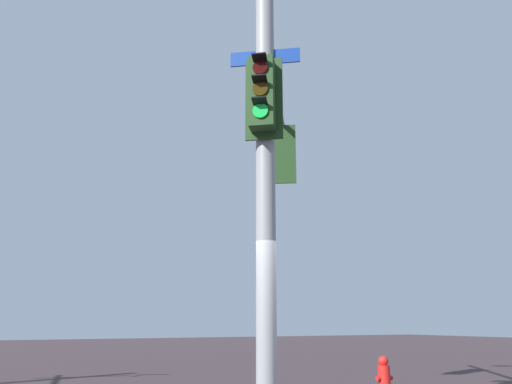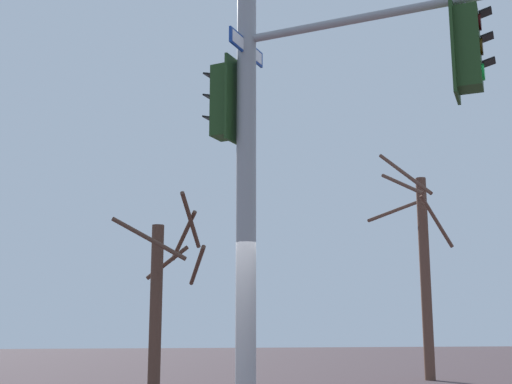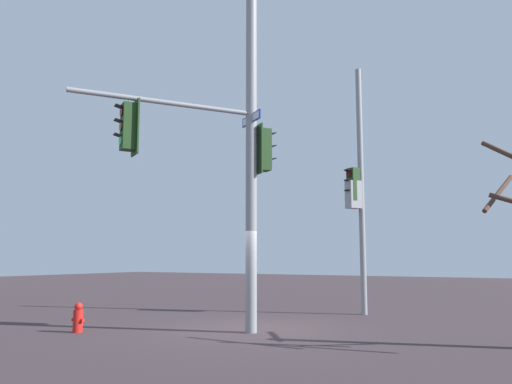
{
  "view_description": "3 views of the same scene",
  "coord_description": "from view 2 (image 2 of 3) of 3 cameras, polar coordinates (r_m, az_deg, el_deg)",
  "views": [
    {
      "loc": [
        3.6,
        5.7,
        1.39
      ],
      "look_at": [
        0.23,
        -0.89,
        3.35
      ],
      "focal_mm": 34.61,
      "sensor_mm": 36.0,
      "label": 1
    },
    {
      "loc": [
        -9.06,
        1.24,
        1.3
      ],
      "look_at": [
        0.22,
        -0.55,
        3.21
      ],
      "focal_mm": 47.78,
      "sensor_mm": 36.0,
      "label": 2
    },
    {
      "loc": [
        6.73,
        -11.63,
        1.83
      ],
      "look_at": [
        0.68,
        -0.84,
        3.43
      ],
      "focal_mm": 35.91,
      "sensor_mm": 36.0,
      "label": 3
    }
  ],
  "objects": [
    {
      "name": "bare_tree_behind_pole",
      "position": [
        15.81,
        -7.96,
        -8.24
      ],
      "size": [
        2.07,
        2.12,
        4.3
      ],
      "color": "#4C3329",
      "rests_on": "ground"
    },
    {
      "name": "bare_tree_across_street",
      "position": [
        18.88,
        13.79,
        -5.92
      ],
      "size": [
        2.5,
        2.08,
        6.06
      ],
      "color": "brown",
      "rests_on": "ground"
    },
    {
      "name": "main_signal_pole_assembly",
      "position": [
        10.18,
        1.89,
        10.61
      ],
      "size": [
        5.1,
        4.36,
        9.74
      ],
      "rotation": [
        0.0,
        0.0,
        4.1
      ],
      "color": "gray",
      "rests_on": "ground"
    }
  ]
}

